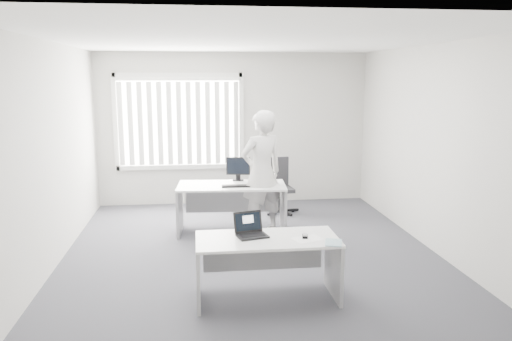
{
  "coord_description": "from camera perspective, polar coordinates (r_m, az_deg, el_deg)",
  "views": [
    {
      "loc": [
        -0.73,
        -6.26,
        2.37
      ],
      "look_at": [
        0.07,
        0.15,
        1.14
      ],
      "focal_mm": 35.0,
      "sensor_mm": 36.0,
      "label": 1
    }
  ],
  "objects": [
    {
      "name": "ground",
      "position": [
        6.73,
        -0.42,
        -9.87
      ],
      "size": [
        6.0,
        6.0,
        0.0
      ],
      "primitive_type": "plane",
      "color": "#45454B",
      "rests_on": "ground"
    },
    {
      "name": "wall_back",
      "position": [
        9.34,
        -2.57,
        4.77
      ],
      "size": [
        5.0,
        0.02,
        2.8
      ],
      "primitive_type": "cube",
      "color": "beige",
      "rests_on": "ground"
    },
    {
      "name": "wall_front",
      "position": [
        3.47,
        5.31,
        -5.47
      ],
      "size": [
        5.0,
        0.02,
        2.8
      ],
      "primitive_type": "cube",
      "color": "beige",
      "rests_on": "ground"
    },
    {
      "name": "wall_left",
      "position": [
        6.58,
        -22.63,
        1.44
      ],
      "size": [
        0.02,
        6.0,
        2.8
      ],
      "primitive_type": "cube",
      "color": "beige",
      "rests_on": "ground"
    },
    {
      "name": "wall_right",
      "position": [
        7.11,
        20.04,
        2.26
      ],
      "size": [
        0.02,
        6.0,
        2.8
      ],
      "primitive_type": "cube",
      "color": "beige",
      "rests_on": "ground"
    },
    {
      "name": "ceiling",
      "position": [
        6.31,
        -0.45,
        14.66
      ],
      "size": [
        5.0,
        6.0,
        0.02
      ],
      "primitive_type": "cube",
      "color": "white",
      "rests_on": "wall_back"
    },
    {
      "name": "window",
      "position": [
        9.26,
        -8.76,
        5.54
      ],
      "size": [
        2.32,
        0.06,
        1.76
      ],
      "primitive_type": "cube",
      "color": "silver",
      "rests_on": "wall_back"
    },
    {
      "name": "blinds",
      "position": [
        9.2,
        -8.77,
        5.32
      ],
      "size": [
        2.2,
        0.1,
        1.5
      ],
      "primitive_type": null,
      "color": "white",
      "rests_on": "wall_back"
    },
    {
      "name": "desk_near",
      "position": [
        5.38,
        1.28,
        -9.65
      ],
      "size": [
        1.5,
        0.71,
        0.69
      ],
      "rotation": [
        0.0,
        0.0,
        -0.0
      ],
      "color": "white",
      "rests_on": "ground"
    },
    {
      "name": "desk_far",
      "position": [
        7.64,
        -2.8,
        -3.15
      ],
      "size": [
        1.68,
        0.88,
        0.74
      ],
      "rotation": [
        0.0,
        0.0,
        -0.07
      ],
      "color": "white",
      "rests_on": "ground"
    },
    {
      "name": "office_chair",
      "position": [
        8.8,
        2.7,
        -2.88
      ],
      "size": [
        0.61,
        0.61,
        0.96
      ],
      "rotation": [
        0.0,
        0.0,
        0.12
      ],
      "color": "black",
      "rests_on": "ground"
    },
    {
      "name": "person",
      "position": [
        7.49,
        0.65,
        -0.25
      ],
      "size": [
        0.8,
        0.67,
        1.88
      ],
      "primitive_type": "imported",
      "rotation": [
        0.0,
        0.0,
        3.52
      ],
      "color": "silver",
      "rests_on": "ground"
    },
    {
      "name": "laptop",
      "position": [
        5.31,
        -0.42,
        -6.33
      ],
      "size": [
        0.38,
        0.35,
        0.25
      ],
      "primitive_type": null,
      "rotation": [
        0.0,
        0.0,
        0.24
      ],
      "color": "black",
      "rests_on": "desk_near"
    },
    {
      "name": "paper_sheet",
      "position": [
        5.31,
        5.92,
        -7.77
      ],
      "size": [
        0.36,
        0.3,
        0.0
      ],
      "primitive_type": "cube",
      "rotation": [
        0.0,
        0.0,
        0.35
      ],
      "color": "white",
      "rests_on": "desk_near"
    },
    {
      "name": "mouse",
      "position": [
        5.34,
        5.62,
        -7.43
      ],
      "size": [
        0.07,
        0.1,
        0.04
      ],
      "primitive_type": null,
      "rotation": [
        0.0,
        0.0,
        -0.19
      ],
      "color": "#B4B4B6",
      "rests_on": "paper_sheet"
    },
    {
      "name": "booklet",
      "position": [
        5.21,
        8.86,
        -8.15
      ],
      "size": [
        0.23,
        0.27,
        0.01
      ],
      "primitive_type": "cube",
      "rotation": [
        0.0,
        0.0,
        -0.29
      ],
      "color": "white",
      "rests_on": "desk_near"
    },
    {
      "name": "keyboard",
      "position": [
        7.45,
        -2.32,
        -1.79
      ],
      "size": [
        0.43,
        0.16,
        0.02
      ],
      "primitive_type": "cube",
      "rotation": [
        0.0,
        0.0,
        -0.04
      ],
      "color": "black",
      "rests_on": "desk_far"
    },
    {
      "name": "monitor",
      "position": [
        7.85,
        -2.05,
        0.19
      ],
      "size": [
        0.39,
        0.17,
        0.37
      ],
      "primitive_type": null,
      "rotation": [
        0.0,
        0.0,
        -0.15
      ],
      "color": "black",
      "rests_on": "desk_far"
    }
  ]
}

